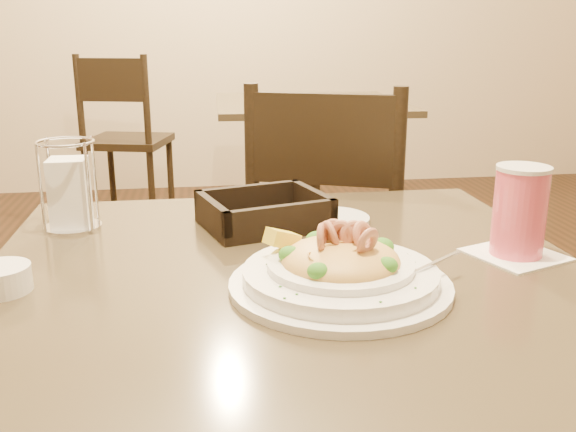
{
  "coord_description": "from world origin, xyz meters",
  "views": [
    {
      "loc": [
        -0.13,
        -0.87,
        1.06
      ],
      "look_at": [
        0.0,
        0.02,
        0.79
      ],
      "focal_mm": 40.0,
      "sensor_mm": 36.0,
      "label": 1
    }
  ],
  "objects": [
    {
      "name": "main_table",
      "position": [
        0.0,
        0.0,
        0.49
      ],
      "size": [
        0.9,
        0.9,
        0.71
      ],
      "color": "black",
      "rests_on": "ground"
    },
    {
      "name": "background_table",
      "position": [
        0.43,
        2.25,
        0.49
      ],
      "size": [
        0.93,
        0.93,
        0.71
      ],
      "rotation": [
        0.0,
        0.0,
        -0.03
      ],
      "color": "black",
      "rests_on": "ground"
    },
    {
      "name": "dining_chair_near",
      "position": [
        0.22,
        0.76,
        0.5
      ],
      "size": [
        0.54,
        0.54,
        0.93
      ],
      "rotation": [
        0.0,
        0.0,
        2.77
      ],
      "color": "black",
      "rests_on": "ground"
    },
    {
      "name": "dining_chair_far",
      "position": [
        -0.52,
        2.72,
        0.5
      ],
      "size": [
        0.51,
        0.51,
        0.93
      ],
      "rotation": [
        0.0,
        0.0,
        2.89
      ],
      "color": "black",
      "rests_on": "ground"
    },
    {
      "name": "pasta_bowl",
      "position": [
        0.06,
        -0.07,
        0.74
      ],
      "size": [
        0.33,
        0.31,
        0.1
      ],
      "rotation": [
        0.0,
        0.0,
        0.42
      ],
      "color": "white",
      "rests_on": "main_table"
    },
    {
      "name": "drink_glass",
      "position": [
        0.36,
        0.02,
        0.79
      ],
      "size": [
        0.16,
        0.16,
        0.14
      ],
      "rotation": [
        0.0,
        0.0,
        0.36
      ],
      "color": "white",
      "rests_on": "main_table"
    },
    {
      "name": "bread_basket",
      "position": [
        -0.01,
        0.23,
        0.73
      ],
      "size": [
        0.25,
        0.22,
        0.06
      ],
      "rotation": [
        0.0,
        0.0,
        0.28
      ],
      "color": "black",
      "rests_on": "main_table"
    },
    {
      "name": "napkin_caddy",
      "position": [
        -0.35,
        0.27,
        0.78
      ],
      "size": [
        0.1,
        0.1,
        0.16
      ],
      "rotation": [
        0.0,
        0.0,
        -0.41
      ],
      "color": "silver",
      "rests_on": "main_table"
    },
    {
      "name": "side_plate",
      "position": [
        0.11,
        0.24,
        0.72
      ],
      "size": [
        0.18,
        0.18,
        0.01
      ],
      "primitive_type": "cylinder",
      "rotation": [
        0.0,
        0.0,
        0.31
      ],
      "color": "white",
      "rests_on": "main_table"
    },
    {
      "name": "butter_ramekin",
      "position": [
        -0.4,
        -0.01,
        0.73
      ],
      "size": [
        0.1,
        0.1,
        0.04
      ],
      "primitive_type": "cylinder",
      "rotation": [
        0.0,
        0.0,
        -0.2
      ],
      "color": "white",
      "rests_on": "main_table"
    }
  ]
}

